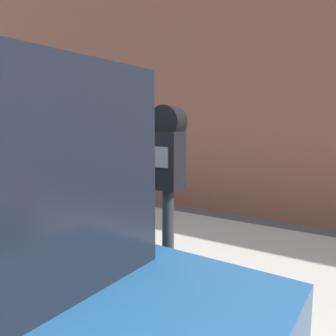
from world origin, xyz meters
TOP-DOWN VIEW (x-y plane):
  - sidewalk at (0.00, 2.20)m, footprint 24.00×2.80m
  - building_facade at (0.00, 4.55)m, footprint 24.00×0.30m
  - parking_meter at (-0.15, 1.00)m, footprint 0.20×0.15m

SIDE VIEW (x-z plane):
  - sidewalk at x=0.00m, z-range 0.00..0.15m
  - parking_meter at x=-0.15m, z-range 0.42..1.89m
  - building_facade at x=0.00m, z-range 0.00..5.99m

